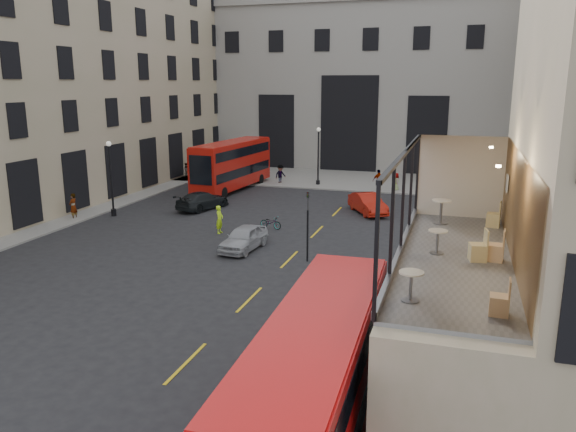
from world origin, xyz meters
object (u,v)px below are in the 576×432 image
(pedestrian_a, at_px, (187,171))
(cafe_table_mid, at_px, (438,238))
(pedestrian_d, at_px, (396,182))
(cyclist, at_px, (220,219))
(pedestrian_c, at_px, (379,180))
(traffic_light_far, at_px, (200,164))
(bus_near, at_px, (316,384))
(car_b, at_px, (368,204))
(street_lamp_b, at_px, (318,160))
(car_c, at_px, (203,200))
(pedestrian_b, at_px, (281,174))
(cafe_table_far, at_px, (441,208))
(pedestrian_e, at_px, (73,206))
(bicycle, at_px, (271,222))
(cafe_table_near, at_px, (411,282))
(bus_far, at_px, (232,163))
(cafe_chair_a, at_px, (500,304))
(cafe_chair_c, at_px, (496,251))
(car_a, at_px, (244,238))
(cafe_chair_b, at_px, (478,251))
(cafe_chair_d, at_px, (494,219))
(street_lamp_a, at_px, (111,183))
(traffic_light_near, at_px, (308,217))

(pedestrian_a, relative_size, cafe_table_mid, 2.44)
(pedestrian_a, height_order, pedestrian_d, pedestrian_a)
(cyclist, height_order, pedestrian_c, pedestrian_c)
(traffic_light_far, distance_m, bus_near, 36.70)
(car_b, bearing_deg, cyclist, -165.48)
(street_lamp_b, height_order, car_c, street_lamp_b)
(pedestrian_b, bearing_deg, pedestrian_d, -59.71)
(cafe_table_far, bearing_deg, pedestrian_e, 153.38)
(traffic_light_far, xyz_separation_m, bicycle, (9.90, -10.08, -2.02))
(car_b, height_order, cyclist, cyclist)
(bicycle, bearing_deg, cafe_table_near, -140.33)
(bicycle, bearing_deg, bus_near, -145.00)
(bus_far, xyz_separation_m, pedestrian_e, (-6.31, -13.45, -1.48))
(street_lamp_b, height_order, cyclist, street_lamp_b)
(cafe_chair_a, xyz_separation_m, cafe_chair_c, (0.10, 3.83, 0.02))
(traffic_light_far, bearing_deg, car_a, -56.39)
(cafe_chair_b, height_order, cafe_chair_c, cafe_chair_b)
(bus_far, height_order, pedestrian_c, bus_far)
(car_b, relative_size, pedestrian_a, 2.65)
(bicycle, bearing_deg, pedestrian_c, -4.65)
(bus_near, bearing_deg, car_c, 121.01)
(bus_near, distance_m, pedestrian_d, 37.24)
(car_a, bearing_deg, pedestrian_e, 171.44)
(bicycle, xyz_separation_m, pedestrian_d, (6.30, 15.52, 0.39))
(pedestrian_b, relative_size, cafe_chair_d, 2.09)
(street_lamp_a, distance_m, car_a, 13.08)
(street_lamp_a, bearing_deg, car_c, 36.80)
(car_b, relative_size, pedestrian_e, 2.38)
(traffic_light_near, height_order, cafe_chair_a, cafe_chair_a)
(car_c, bearing_deg, cafe_table_mid, 146.34)
(street_lamp_a, height_order, cafe_chair_a, cafe_chair_a)
(street_lamp_a, relative_size, car_c, 1.16)
(car_a, distance_m, cyclist, 4.01)
(car_a, bearing_deg, bus_near, -58.45)
(street_lamp_b, height_order, bus_near, street_lamp_b)
(cafe_table_mid, bearing_deg, cafe_table_far, 90.82)
(car_b, bearing_deg, car_a, -146.56)
(car_c, distance_m, cafe_chair_a, 32.44)
(car_c, relative_size, pedestrian_a, 2.77)
(car_a, relative_size, car_c, 0.88)
(cafe_chair_a, bearing_deg, traffic_light_near, 118.00)
(cyclist, xyz_separation_m, cafe_chair_b, (14.90, -16.08, 3.98))
(cafe_table_far, bearing_deg, pedestrian_b, 117.31)
(cyclist, xyz_separation_m, cafe_table_mid, (13.80, -15.73, 4.16))
(traffic_light_near, bearing_deg, cafe_table_near, -67.15)
(street_lamp_b, bearing_deg, cafe_table_near, -72.88)
(pedestrian_d, xyz_separation_m, cafe_table_near, (4.41, -37.11, 4.26))
(car_a, height_order, car_b, car_b)
(car_c, xyz_separation_m, pedestrian_c, (11.60, 11.04, 0.29))
(bus_far, xyz_separation_m, cafe_chair_a, (20.13, -33.58, 2.44))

